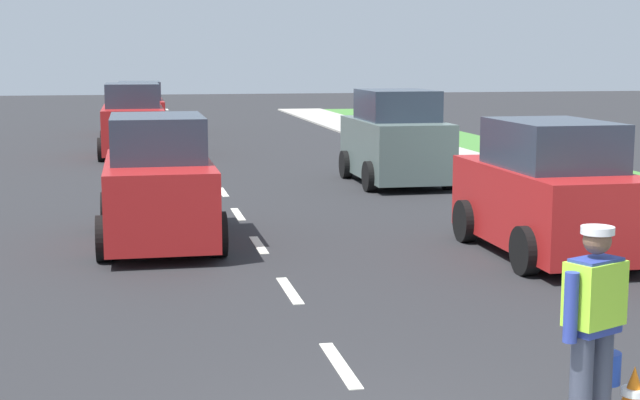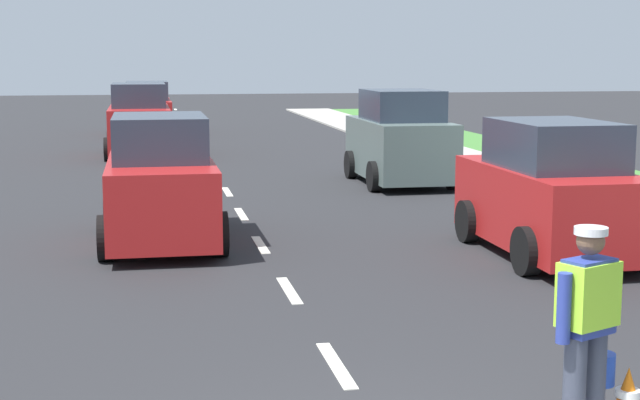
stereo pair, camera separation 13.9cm
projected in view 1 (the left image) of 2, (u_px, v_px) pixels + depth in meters
ground_plane at (202, 161)px, 26.92m from camera, size 96.00×96.00×0.00m
sidewalk_right at (632, 217)px, 17.64m from camera, size 2.40×72.00×0.14m
lane_center_line at (193, 147)px, 30.99m from camera, size 0.14×46.40×0.01m
road_worker at (595, 318)px, 7.43m from camera, size 0.67×0.57×1.67m
traffic_cone_near at (634, 397)px, 7.63m from camera, size 0.36×0.36×0.51m
car_oncoming_second at (133, 122)px, 28.20m from camera, size 2.02×4.21×2.16m
car_oncoming_lead at (158, 185)px, 15.04m from camera, size 1.90×3.91×2.04m
car_oncoming_third at (140, 110)px, 36.05m from camera, size 2.02×4.14×2.01m
car_parked_far at (395, 140)px, 22.08m from camera, size 2.04×3.84×2.20m
car_parked_curbside at (548, 193)px, 14.13m from camera, size 1.90×3.86×2.03m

